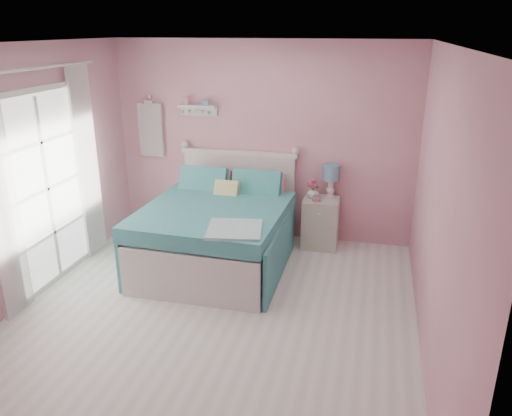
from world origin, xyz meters
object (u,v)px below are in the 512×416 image
at_px(teacup, 317,199).
at_px(vase, 313,192).
at_px(bed, 218,232).
at_px(nightstand, 321,223).
at_px(table_lamp, 331,175).

bearing_deg(teacup, vase, 116.26).
distance_m(bed, nightstand, 1.39).
bearing_deg(teacup, table_lamp, 56.01).
distance_m(nightstand, teacup, 0.38).
relative_size(bed, vase, 13.20).
distance_m(bed, teacup, 1.32).
bearing_deg(vase, teacup, -63.74).
distance_m(table_lamp, teacup, 0.37).
bearing_deg(bed, vase, 39.93).
bearing_deg(table_lamp, nightstand, -130.69).
bearing_deg(table_lamp, teacup, -123.99).
height_order(bed, nightstand, bed).
height_order(bed, table_lamp, bed).
relative_size(nightstand, vase, 4.18).
distance_m(vase, teacup, 0.15).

